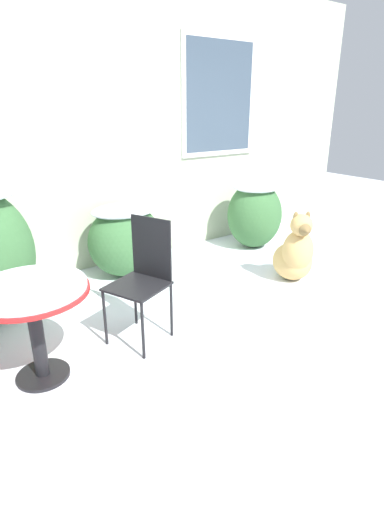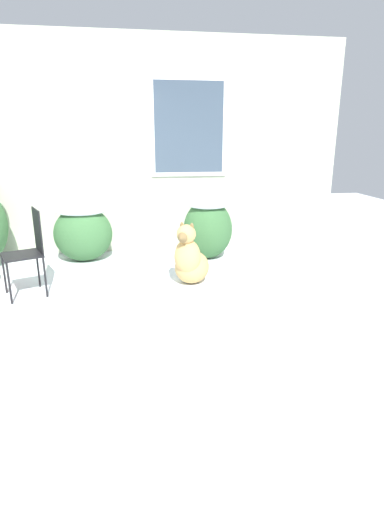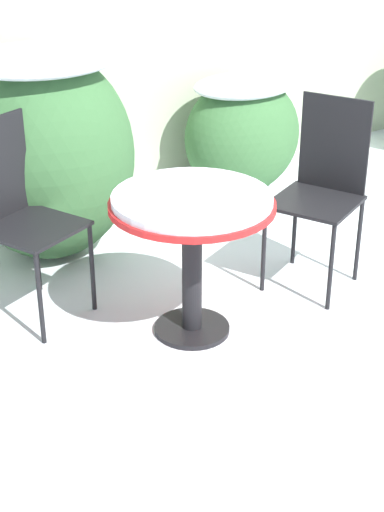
# 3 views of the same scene
# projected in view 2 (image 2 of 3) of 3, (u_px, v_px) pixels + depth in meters

# --- Properties ---
(ground_plane) EXTENTS (16.00, 16.00, 0.00)m
(ground_plane) POSITION_uv_depth(u_px,v_px,m) (80.00, 306.00, 4.44)
(ground_plane) COLOR silver
(house_wall) EXTENTS (8.00, 0.10, 3.26)m
(house_wall) POSITION_uv_depth(u_px,v_px,m) (93.00, 147.00, 6.06)
(house_wall) COLOR #B2BC9E
(house_wall) RESTS_ON ground_plane
(shrub_middle) EXTENTS (0.86, 0.67, 0.82)m
(shrub_middle) POSITION_uv_depth(u_px,v_px,m) (83.00, 232.00, 5.94)
(shrub_middle) COLOR #386638
(shrub_middle) RESTS_ON ground_plane
(shrub_right) EXTENTS (0.74, 0.72, 0.89)m
(shrub_right) POSITION_uv_depth(u_px,v_px,m) (208.00, 227.00, 6.07)
(shrub_right) COLOR #386638
(shrub_right) RESTS_ON ground_plane
(patio_chair_far_side) EXTENTS (0.55, 0.55, 1.02)m
(patio_chair_far_side) POSITION_uv_depth(u_px,v_px,m) (29.00, 248.00, 4.63)
(patio_chair_far_side) COLOR black
(patio_chair_far_side) RESTS_ON ground_plane
(dog) EXTENTS (0.62, 0.66, 0.82)m
(dog) POSITION_uv_depth(u_px,v_px,m) (190.00, 261.00, 5.02)
(dog) COLOR tan
(dog) RESTS_ON ground_plane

